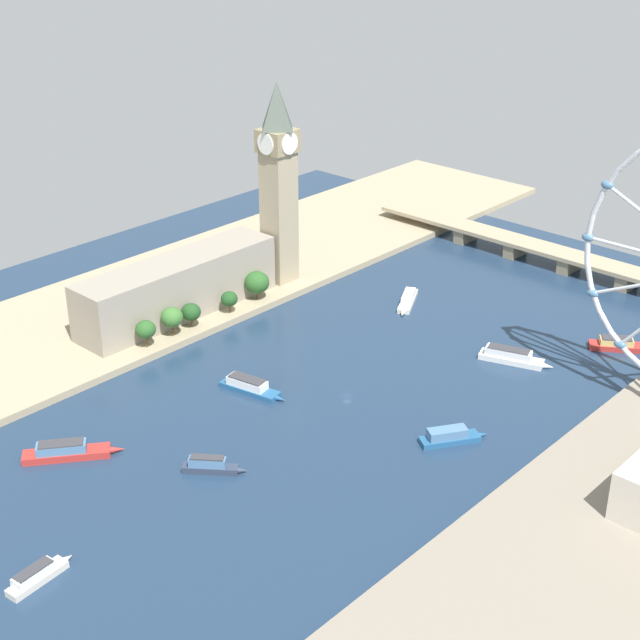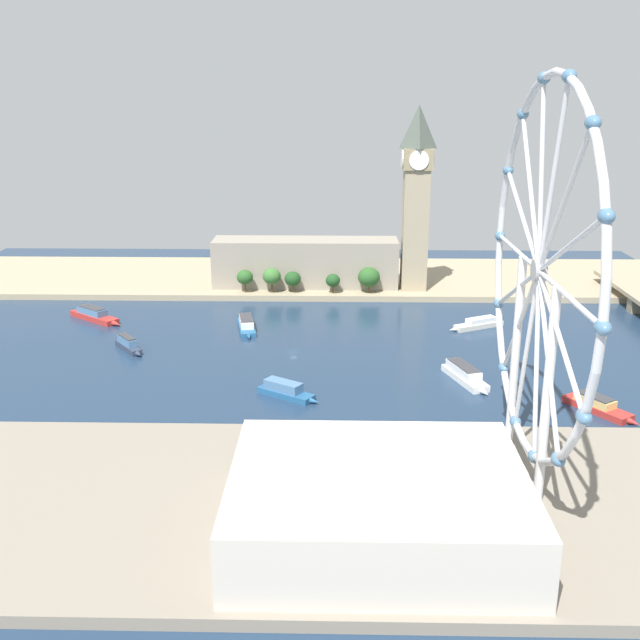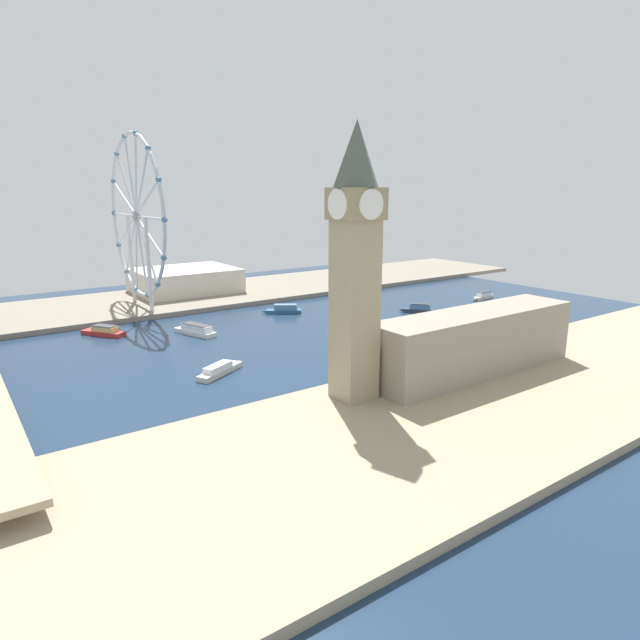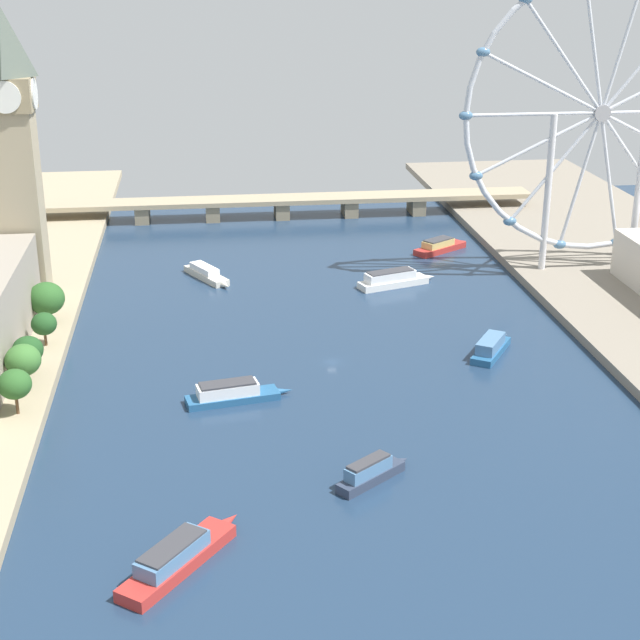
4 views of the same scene
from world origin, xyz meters
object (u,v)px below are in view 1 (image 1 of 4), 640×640
(tour_boat_1, at_px, (619,345))
(tour_boat_3, at_px, (249,386))
(clock_tower, at_px, (278,181))
(tour_boat_2, at_px, (511,356))
(tour_boat_4, at_px, (450,436))
(tour_boat_7, at_px, (408,300))
(river_bridge, at_px, (570,258))
(tour_boat_0, at_px, (37,575))
(parliament_block, at_px, (178,287))
(tour_boat_6, at_px, (67,451))
(tour_boat_5, at_px, (211,466))

(tour_boat_1, xyz_separation_m, tour_boat_3, (-86.62, -126.75, 0.20))
(clock_tower, bearing_deg, tour_boat_3, -51.91)
(tour_boat_2, bearing_deg, clock_tower, 164.83)
(tour_boat_4, xyz_separation_m, tour_boat_7, (-81.24, 81.09, -0.44))
(clock_tower, distance_m, river_bridge, 148.25)
(river_bridge, distance_m, tour_boat_0, 300.41)
(parliament_block, height_order, tour_boat_3, parliament_block)
(parliament_block, height_order, tour_boat_0, parliament_block)
(clock_tower, relative_size, tour_boat_1, 3.65)
(tour_boat_4, relative_size, tour_boat_6, 0.78)
(tour_boat_0, height_order, tour_boat_7, tour_boat_0)
(tour_boat_1, bearing_deg, tour_boat_7, 159.33)
(tour_boat_5, bearing_deg, tour_boat_0, -123.90)
(tour_boat_1, bearing_deg, tour_boat_3, -159.20)
(tour_boat_6, bearing_deg, river_bridge, 28.39)
(river_bridge, bearing_deg, tour_boat_4, -74.13)
(tour_boat_0, relative_size, tour_boat_1, 0.86)
(tour_boat_1, bearing_deg, parliament_block, 178.76)
(tour_boat_5, bearing_deg, clock_tower, 88.59)
(tour_boat_4, distance_m, tour_boat_7, 114.79)
(river_bridge, distance_m, tour_boat_2, 104.63)
(tour_boat_2, bearing_deg, tour_boat_4, -94.52)
(clock_tower, height_order, tour_boat_5, clock_tower)
(river_bridge, bearing_deg, parliament_block, -120.97)
(tour_boat_0, xyz_separation_m, tour_boat_1, (53.13, 239.92, -0.07))
(clock_tower, relative_size, tour_boat_7, 3.46)
(tour_boat_0, height_order, tour_boat_6, tour_boat_6)
(tour_boat_6, bearing_deg, tour_boat_2, 13.09)
(tour_boat_2, bearing_deg, tour_boat_1, 37.43)
(tour_boat_4, bearing_deg, river_bridge, 48.82)
(clock_tower, distance_m, tour_boat_1, 163.84)
(parliament_block, relative_size, tour_boat_6, 3.26)
(tour_boat_3, relative_size, tour_boat_4, 1.25)
(clock_tower, xyz_separation_m, tour_boat_5, (91.55, -124.90, -48.63))
(river_bridge, xyz_separation_m, tour_boat_3, (-29.48, -187.18, -4.31))
(tour_boat_1, height_order, tour_boat_5, tour_boat_5)
(tour_boat_1, relative_size, tour_boat_5, 1.34)
(parliament_block, bearing_deg, tour_boat_5, -35.06)
(tour_boat_0, height_order, tour_boat_2, tour_boat_2)
(tour_boat_2, height_order, tour_boat_5, tour_boat_5)
(clock_tower, height_order, tour_boat_1, clock_tower)
(tour_boat_0, height_order, tour_boat_5, tour_boat_5)
(river_bridge, distance_m, tour_boat_4, 171.24)
(tour_boat_0, distance_m, tour_boat_5, 68.16)
(clock_tower, xyz_separation_m, tour_boat_0, (96.00, -192.91, -48.86))
(tour_boat_1, distance_m, tour_boat_7, 94.44)
(tour_boat_0, relative_size, tour_boat_6, 0.74)
(tour_boat_7, bearing_deg, tour_boat_4, 16.93)
(clock_tower, bearing_deg, river_bridge, 49.43)
(clock_tower, height_order, parliament_block, clock_tower)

